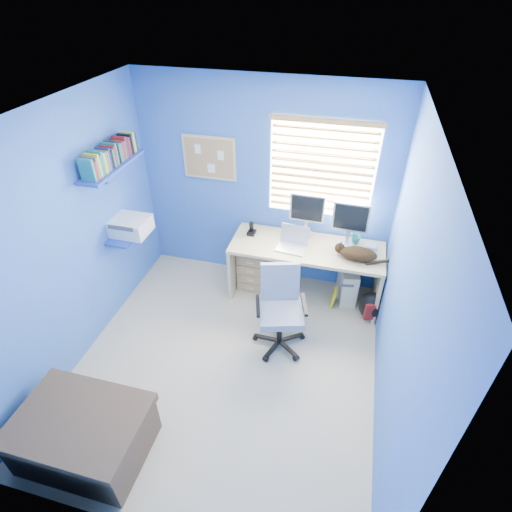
% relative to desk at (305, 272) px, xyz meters
% --- Properties ---
extents(floor, '(3.00, 3.20, 0.00)m').
position_rel_desk_xyz_m(floor, '(-0.60, -1.26, -0.37)').
color(floor, '#C0B293').
rests_on(floor, ground).
extents(ceiling, '(3.00, 3.20, 0.00)m').
position_rel_desk_xyz_m(ceiling, '(-0.60, -1.26, 2.13)').
color(ceiling, white).
rests_on(ceiling, wall_back).
extents(wall_back, '(3.00, 0.01, 2.50)m').
position_rel_desk_xyz_m(wall_back, '(-0.60, 0.34, 0.88)').
color(wall_back, '#3E6EB3').
rests_on(wall_back, ground).
extents(wall_front, '(3.00, 0.01, 2.50)m').
position_rel_desk_xyz_m(wall_front, '(-0.60, -2.86, 0.88)').
color(wall_front, '#3E6EB3').
rests_on(wall_front, ground).
extents(wall_left, '(0.01, 3.20, 2.50)m').
position_rel_desk_xyz_m(wall_left, '(-2.10, -1.26, 0.88)').
color(wall_left, '#3E6EB3').
rests_on(wall_left, ground).
extents(wall_right, '(0.01, 3.20, 2.50)m').
position_rel_desk_xyz_m(wall_right, '(0.90, -1.26, 0.88)').
color(wall_right, '#3E6EB3').
rests_on(wall_right, ground).
extents(desk, '(1.76, 0.65, 0.74)m').
position_rel_desk_xyz_m(desk, '(0.00, 0.00, 0.00)').
color(desk, tan).
rests_on(desk, floor).
extents(laptop, '(0.36, 0.29, 0.22)m').
position_rel_desk_xyz_m(laptop, '(-0.17, -0.08, 0.48)').
color(laptop, silver).
rests_on(laptop, desk).
extents(monitor_left, '(0.40, 0.13, 0.54)m').
position_rel_desk_xyz_m(monitor_left, '(-0.06, 0.25, 0.64)').
color(monitor_left, silver).
rests_on(monitor_left, desk).
extents(monitor_right, '(0.40, 0.13, 0.54)m').
position_rel_desk_xyz_m(monitor_right, '(0.43, 0.16, 0.64)').
color(monitor_right, silver).
rests_on(monitor_right, desk).
extents(phone, '(0.10, 0.11, 0.17)m').
position_rel_desk_xyz_m(phone, '(-0.69, 0.09, 0.45)').
color(phone, black).
rests_on(phone, desk).
extents(mug, '(0.10, 0.09, 0.10)m').
position_rel_desk_xyz_m(mug, '(0.53, 0.20, 0.42)').
color(mug, '#136968').
rests_on(mug, desk).
extents(cd_spindle, '(0.13, 0.13, 0.07)m').
position_rel_desk_xyz_m(cd_spindle, '(0.70, 0.11, 0.41)').
color(cd_spindle, silver).
rests_on(cd_spindle, desk).
extents(cat, '(0.44, 0.29, 0.14)m').
position_rel_desk_xyz_m(cat, '(0.57, -0.10, 0.44)').
color(cat, black).
rests_on(cat, desk).
extents(tower_pc, '(0.27, 0.47, 0.45)m').
position_rel_desk_xyz_m(tower_pc, '(0.52, 0.11, -0.14)').
color(tower_pc, beige).
rests_on(tower_pc, floor).
extents(drawer_boxes, '(0.35, 0.28, 0.54)m').
position_rel_desk_xyz_m(drawer_boxes, '(-0.65, 0.02, -0.10)').
color(drawer_boxes, tan).
rests_on(drawer_boxes, floor).
extents(yellow_book, '(0.03, 0.17, 0.24)m').
position_rel_desk_xyz_m(yellow_book, '(0.38, -0.09, -0.25)').
color(yellow_book, yellow).
rests_on(yellow_book, floor).
extents(backpack, '(0.38, 0.34, 0.37)m').
position_rel_desk_xyz_m(backpack, '(0.83, -0.20, -0.18)').
color(backpack, black).
rests_on(backpack, floor).
extents(bed_corner, '(0.98, 0.70, 0.47)m').
position_rel_desk_xyz_m(bed_corner, '(-1.44, -2.42, -0.13)').
color(bed_corner, brown).
rests_on(bed_corner, floor).
extents(office_chair, '(0.67, 0.67, 0.93)m').
position_rel_desk_xyz_m(office_chair, '(-0.13, -0.82, -0.02)').
color(office_chair, black).
rests_on(office_chair, floor).
extents(window_blinds, '(1.15, 0.05, 1.10)m').
position_rel_desk_xyz_m(window_blinds, '(0.05, 0.31, 1.18)').
color(window_blinds, white).
rests_on(window_blinds, ground).
extents(corkboard, '(0.64, 0.02, 0.52)m').
position_rel_desk_xyz_m(corkboard, '(-1.25, 0.33, 1.18)').
color(corkboard, tan).
rests_on(corkboard, ground).
extents(wall_shelves, '(0.42, 0.90, 1.05)m').
position_rel_desk_xyz_m(wall_shelves, '(-1.95, -0.51, 1.06)').
color(wall_shelves, '#1E3FA9').
rests_on(wall_shelves, ground).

